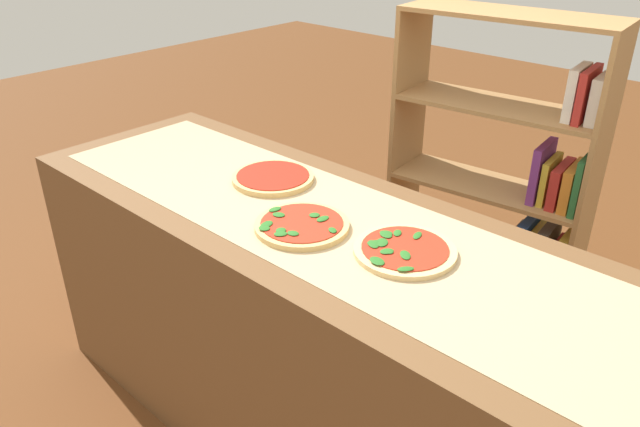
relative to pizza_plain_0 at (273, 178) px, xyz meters
The scene contains 6 objects.
counter 0.59m from the pizza_plain_0, 17.35° to the right, with size 2.29×0.74×0.94m, color brown.
parchment_paper 0.33m from the pizza_plain_0, 17.35° to the right, with size 2.12×0.56×0.00m, color tan.
pizza_plain_0 is the anchor object (origin of this frame).
pizza_spinach_1 0.36m from the pizza_plain_0, 29.92° to the right, with size 0.29×0.29×0.03m.
pizza_spinach_2 0.63m from the pizza_plain_0, ahead, with size 0.29×0.29×0.02m.
bookshelf 1.10m from the pizza_plain_0, 61.86° to the left, with size 0.86×0.37×1.45m.
Camera 1 is at (1.14, -1.25, 1.85)m, focal length 34.53 mm.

